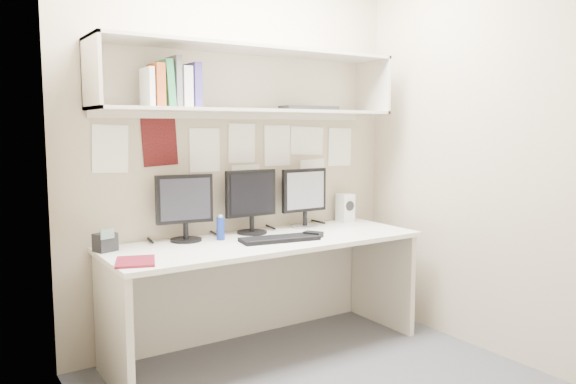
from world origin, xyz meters
TOP-DOWN VIEW (x-y plane):
  - wall_back at (0.00, 1.00)m, footprint 2.40×0.02m
  - wall_front at (0.00, -1.00)m, footprint 2.40×0.02m
  - wall_left at (-1.20, 0.00)m, footprint 0.02×2.00m
  - wall_right at (1.20, 0.00)m, footprint 0.02×2.00m
  - desk at (0.00, 0.65)m, footprint 2.00×0.70m
  - overhead_hutch at (0.00, 0.86)m, footprint 2.00×0.38m
  - pinned_papers at (0.00, 0.99)m, footprint 1.92×0.01m
  - monitor_left at (-0.45, 0.87)m, footprint 0.35×0.19m
  - monitor_center at (0.02, 0.87)m, footprint 0.36×0.20m
  - monitor_right at (0.44, 0.87)m, footprint 0.35×0.19m
  - keyboard at (0.04, 0.56)m, footprint 0.51×0.25m
  - mouse at (0.28, 0.53)m, footprint 0.12×0.14m
  - speaker at (0.83, 0.89)m, footprint 0.11×0.11m
  - blue_bottle at (-0.25, 0.78)m, footprint 0.05×0.05m
  - maroon_notebook at (-0.88, 0.48)m, footprint 0.26×0.29m
  - desk_phone at (-0.94, 0.84)m, footprint 0.14×0.13m
  - book_stack at (-0.55, 0.78)m, footprint 0.31×0.18m
  - hutch_tray at (0.42, 0.79)m, footprint 0.40×0.18m

SIDE VIEW (x-z plane):
  - desk at x=0.00m, z-range 0.00..0.73m
  - maroon_notebook at x=-0.88m, z-range 0.73..0.74m
  - keyboard at x=0.04m, z-range 0.73..0.75m
  - mouse at x=0.28m, z-range 0.73..0.77m
  - desk_phone at x=-0.94m, z-range 0.72..0.85m
  - blue_bottle at x=-0.25m, z-range 0.73..0.88m
  - speaker at x=0.83m, z-range 0.73..0.94m
  - monitor_left at x=-0.45m, z-range 0.75..1.16m
  - monitor_right at x=0.44m, z-range 0.75..1.16m
  - monitor_center at x=0.02m, z-range 0.75..1.17m
  - pinned_papers at x=0.00m, z-range 1.01..1.49m
  - wall_back at x=0.00m, z-range 0.00..2.60m
  - wall_front at x=0.00m, z-range 0.00..2.60m
  - wall_left at x=-1.20m, z-range 0.00..2.60m
  - wall_right at x=1.20m, z-range 0.00..2.60m
  - hutch_tray at x=0.42m, z-range 1.54..1.57m
  - book_stack at x=-0.55m, z-range 1.52..1.81m
  - overhead_hutch at x=0.00m, z-range 1.52..1.92m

